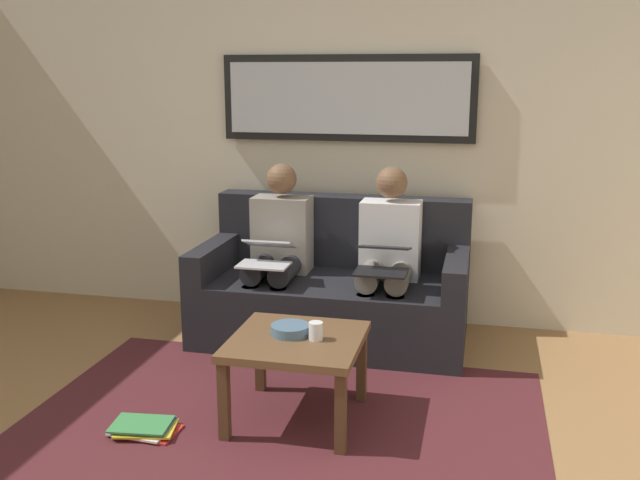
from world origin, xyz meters
The scene contains 12 objects.
wall_rear centered at (0.00, -2.60, 1.30)m, with size 6.00×0.12×2.60m, color beige.
area_rug centered at (0.00, -0.85, 0.00)m, with size 2.60×1.80×0.01m, color #4C1E23.
couch centered at (0.00, -2.12, 0.31)m, with size 1.73×0.90×0.90m.
framed_mirror centered at (0.00, -2.51, 1.55)m, with size 1.73×0.05×0.58m.
coffee_table centered at (-0.06, -0.90, 0.38)m, with size 0.64×0.64×0.44m.
cup centered at (-0.16, -0.89, 0.48)m, with size 0.07×0.07×0.09m, color silver.
bowl centered at (-0.02, -0.94, 0.46)m, with size 0.20×0.20×0.05m, color slate.
person_left centered at (-0.36, -2.05, 0.61)m, with size 0.38×0.58×1.14m.
laptop_black centered at (-0.36, -1.81, 0.63)m, with size 0.31×0.36×0.15m.
person_right centered at (0.36, -2.05, 0.61)m, with size 0.38×0.58×1.14m.
laptop_silver centered at (0.36, -1.81, 0.62)m, with size 0.31×0.34×0.15m.
magazine_stack centered at (0.62, -0.59, 0.03)m, with size 0.33×0.26×0.05m.
Camera 1 is at (-0.93, 2.32, 1.72)m, focal length 40.15 mm.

